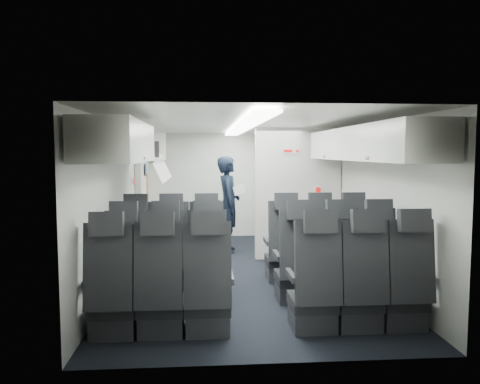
{
  "coord_description": "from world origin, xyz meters",
  "views": [
    {
      "loc": [
        -0.54,
        -6.73,
        1.76
      ],
      "look_at": [
        0.0,
        0.4,
        1.15
      ],
      "focal_mm": 35.0,
      "sensor_mm": 36.0,
      "label": 1
    }
  ],
  "objects": [
    {
      "name": "boarding_door",
      "position": [
        -1.64,
        1.55,
        0.95
      ],
      "size": [
        0.12,
        1.27,
        1.86
      ],
      "color": "silver",
      "rests_on": "cabin_shell"
    },
    {
      "name": "carry_on_bag",
      "position": [
        -1.37,
        -0.38,
        1.8
      ],
      "size": [
        0.42,
        0.35,
        0.22
      ],
      "primitive_type": "cube",
      "rotation": [
        0.0,
        0.0,
        -0.31
      ],
      "color": "black",
      "rests_on": "overhead_bin_left_front_open"
    },
    {
      "name": "flight_attendant",
      "position": [
        -0.13,
        1.48,
        0.85
      ],
      "size": [
        0.42,
        0.63,
        1.69
      ],
      "primitive_type": "imported",
      "rotation": [
        0.0,
        0.0,
        1.54
      ],
      "color": "black",
      "rests_on": "ground"
    },
    {
      "name": "seat_row_rear",
      "position": [
        -0.0,
        -2.33,
        0.4
      ],
      "size": [
        3.33,
        0.56,
        1.24
      ],
      "color": "black",
      "rests_on": "cabin_shell"
    },
    {
      "name": "cabin_shell",
      "position": [
        0.0,
        0.0,
        1.12
      ],
      "size": [
        3.41,
        6.01,
        2.16
      ],
      "color": "black",
      "rests_on": "ground"
    },
    {
      "name": "overhead_bin_right_front",
      "position": [
        1.4,
        -0.25,
        1.86
      ],
      "size": [
        0.53,
        1.7,
        0.4
      ],
      "color": "silver",
      "rests_on": "cabin_shell"
    },
    {
      "name": "overhead_bin_left_rear",
      "position": [
        -1.4,
        -2.0,
        1.86
      ],
      "size": [
        0.53,
        1.8,
        0.4
      ],
      "color": "silver",
      "rests_on": "cabin_shell"
    },
    {
      "name": "seat_row_mid",
      "position": [
        -0.0,
        -1.43,
        0.4
      ],
      "size": [
        3.33,
        0.56,
        1.24
      ],
      "color": "black",
      "rests_on": "cabin_shell"
    },
    {
      "name": "overhead_bin_right_rear",
      "position": [
        1.4,
        -2.0,
        1.86
      ],
      "size": [
        0.53,
        1.8,
        0.4
      ],
      "color": "silver",
      "rests_on": "cabin_shell"
    },
    {
      "name": "overhead_bin_left_front_open",
      "position": [
        -1.44,
        -0.25,
        1.74
      ],
      "size": [
        0.64,
        1.7,
        0.72
      ],
      "color": "#9E9E93",
      "rests_on": "cabin_shell"
    },
    {
      "name": "papers",
      "position": [
        0.06,
        1.43,
        1.1
      ],
      "size": [
        0.21,
        0.11,
        0.16
      ],
      "primitive_type": "cube",
      "rotation": [
        0.0,
        0.0,
        0.43
      ],
      "color": "white",
      "rests_on": "flight_attendant"
    },
    {
      "name": "bulkhead_partition",
      "position": [
        0.98,
        0.8,
        1.08
      ],
      "size": [
        1.4,
        0.15,
        2.13
      ],
      "color": "silver",
      "rests_on": "cabin_shell"
    },
    {
      "name": "seat_row_front",
      "position": [
        -0.0,
        -0.53,
        0.4
      ],
      "size": [
        3.33,
        0.56,
        1.24
      ],
      "color": "black",
      "rests_on": "cabin_shell"
    },
    {
      "name": "galley_unit",
      "position": [
        0.95,
        2.72,
        0.95
      ],
      "size": [
        0.85,
        0.52,
        1.9
      ],
      "color": "#939399",
      "rests_on": "cabin_shell"
    }
  ]
}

